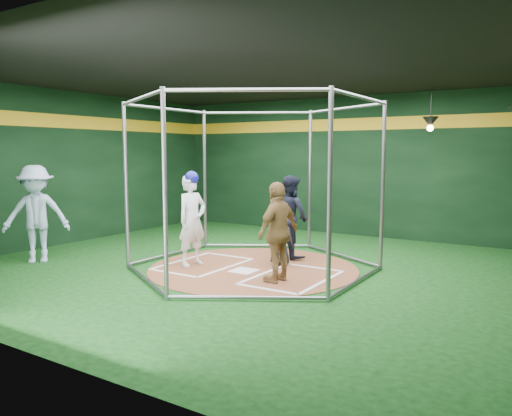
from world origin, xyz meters
The scene contains 12 objects.
room_shell centered at (0.00, 0.01, 1.75)m, with size 10.10×9.10×3.53m.
clay_disc centered at (0.00, 0.00, 0.01)m, with size 3.80×3.80×0.01m, color brown.
home_plate centered at (0.00, -0.30, 0.02)m, with size 0.43×0.43×0.01m, color white.
batter_box_left centered at (-0.95, -0.25, 0.02)m, with size 1.17×1.77×0.01m.
batter_box_right centered at (0.95, -0.25, 0.02)m, with size 1.17×1.77×0.01m.
batting_cage centered at (0.00, 0.00, 1.50)m, with size 4.05×4.67×3.00m.
pendant_lamp_near centered at (2.20, 3.60, 2.74)m, with size 0.34×0.34×0.90m.
batter_figure centered at (-1.09, -0.40, 0.89)m, with size 0.51×0.68×1.75m.
visitor_leopard centered at (0.85, -0.58, 0.83)m, with size 0.95×0.40×1.63m, color tan.
catcher_figure centered at (0.28, 0.47, 0.52)m, with size 0.54×0.59×1.01m.
umpire centered at (0.13, 1.18, 0.83)m, with size 0.80×0.62×1.64m, color black.
bystander_blue centered at (-3.82, -1.74, 0.93)m, with size 1.21×0.69×1.87m, color #ABC6E2.
Camera 1 is at (4.79, -7.50, 2.11)m, focal length 35.00 mm.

